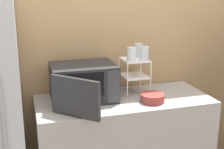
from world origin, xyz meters
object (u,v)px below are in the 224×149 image
at_px(microwave, 83,83).
at_px(glass_front_right, 144,54).
at_px(glass_front_left, 132,54).
at_px(bowl, 152,98).
at_px(glass_back_right, 138,50).
at_px(dish_rack, 135,69).

relative_size(microwave, glass_front_right, 5.77).
bearing_deg(glass_front_left, bowl, -56.81).
relative_size(glass_back_right, glass_front_right, 1.00).
xyz_separation_m(dish_rack, bowl, (0.06, -0.26, -0.19)).
bearing_deg(glass_front_right, glass_front_left, -178.56).
xyz_separation_m(microwave, dish_rack, (0.47, 0.06, 0.07)).
relative_size(glass_front_left, bowl, 0.61).
bearing_deg(glass_back_right, bowl, -89.48).
height_order(microwave, glass_front_right, glass_front_right).
height_order(glass_back_right, bowl, glass_back_right).
bearing_deg(glass_front_right, dish_rack, 127.89).
bearing_deg(bowl, dish_rack, 103.35).
xyz_separation_m(microwave, glass_back_right, (0.53, 0.13, 0.22)).
height_order(dish_rack, glass_back_right, glass_back_right).
height_order(glass_front_left, glass_back_right, same).
xyz_separation_m(dish_rack, glass_front_right, (0.06, -0.07, 0.15)).
bearing_deg(dish_rack, glass_back_right, 49.62).
bearing_deg(bowl, microwave, 159.64).
relative_size(microwave, glass_back_right, 5.77).
xyz_separation_m(glass_front_left, glass_front_right, (0.12, 0.00, 0.00)).
height_order(glass_front_left, bowl, glass_front_left).
bearing_deg(bowl, glass_front_left, 123.19).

